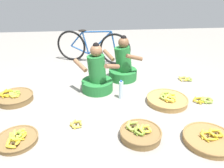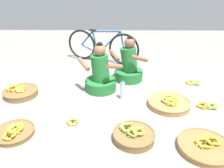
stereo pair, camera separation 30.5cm
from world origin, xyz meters
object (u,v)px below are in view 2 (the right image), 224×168
object	(u,v)px
water_bottle	(122,90)
loose_bananas_back_left	(194,82)
banana_basket_mid_right	(169,103)
banana_basket_near_vendor	(134,135)
banana_basket_mid_left	(205,146)
bicycle_leaning	(102,46)
loose_bananas_back_center	(73,121)
vendor_woman_behind	(129,66)
banana_basket_front_left	(14,132)
banana_basket_front_right	(20,92)
loose_bananas_back_right	(209,106)
vendor_woman_front	(100,75)

from	to	relation	value
water_bottle	loose_bananas_back_left	bearing A→B (deg)	22.78
banana_basket_mid_right	banana_basket_near_vendor	world-z (taller)	banana_basket_near_vendor
banana_basket_mid_right	loose_bananas_back_left	xyz separation A→B (m)	(0.62, 0.75, -0.03)
banana_basket_mid_left	water_bottle	distance (m)	1.42
bicycle_leaning	banana_basket_mid_right	size ratio (longest dim) A/B	2.59
loose_bananas_back_center	loose_bananas_back_left	distance (m)	2.30
vendor_woman_behind	banana_basket_mid_right	world-z (taller)	vendor_woman_behind
vendor_woman_behind	banana_basket_front_left	xyz separation A→B (m)	(-1.47, -1.62, -0.22)
banana_basket_front_right	banana_basket_mid_right	xyz separation A→B (m)	(2.32, -0.29, -0.01)
bicycle_leaning	banana_basket_near_vendor	bearing A→B (deg)	-79.09
banana_basket_mid_left	banana_basket_near_vendor	world-z (taller)	banana_basket_near_vendor
banana_basket_mid_left	banana_basket_near_vendor	xyz separation A→B (m)	(-0.77, 0.16, 0.01)
loose_bananas_back_left	bicycle_leaning	bearing A→B (deg)	146.20
banana_basket_front_right	banana_basket_near_vendor	size ratio (longest dim) A/B	1.09
loose_bananas_back_right	banana_basket_front_left	bearing A→B (deg)	-165.99
banana_basket_mid_right	loose_bananas_back_right	bearing A→B (deg)	-3.20
banana_basket_front_right	water_bottle	distance (m)	1.64
vendor_woman_behind	water_bottle	size ratio (longest dim) A/B	2.67
vendor_woman_front	banana_basket_front_left	world-z (taller)	vendor_woman_front
banana_basket_near_vendor	loose_bananas_back_left	world-z (taller)	banana_basket_near_vendor
loose_bananas_back_center	water_bottle	distance (m)	0.94
vendor_woman_front	bicycle_leaning	bearing A→B (deg)	91.99
vendor_woman_front	loose_bananas_back_right	xyz separation A→B (m)	(1.63, -0.55, -0.24)
banana_basket_mid_right	water_bottle	xyz separation A→B (m)	(-0.68, 0.21, 0.09)
loose_bananas_back_center	loose_bananas_back_left	size ratio (longest dim) A/B	0.78
banana_basket_front_left	loose_bananas_back_center	world-z (taller)	banana_basket_front_left
vendor_woman_front	banana_basket_mid_left	bearing A→B (deg)	-49.05
banana_basket_near_vendor	vendor_woman_front	bearing A→B (deg)	110.13
vendor_woman_front	bicycle_leaning	distance (m)	1.39
bicycle_leaning	banana_basket_front_left	world-z (taller)	bicycle_leaning
loose_bananas_back_center	water_bottle	xyz separation A→B (m)	(0.67, 0.65, 0.12)
vendor_woman_behind	loose_bananas_back_left	xyz separation A→B (m)	(1.16, -0.18, -0.24)
banana_basket_mid_left	banana_basket_near_vendor	distance (m)	0.79
banana_basket_front_left	banana_basket_front_right	xyz separation A→B (m)	(-0.31, 0.98, 0.02)
water_bottle	banana_basket_front_right	bearing A→B (deg)	176.95
loose_bananas_back_left	water_bottle	size ratio (longest dim) A/B	0.78
vendor_woman_front	banana_basket_near_vendor	world-z (taller)	vendor_woman_front
banana_basket_front_left	loose_bananas_back_right	world-z (taller)	banana_basket_front_left
banana_basket_front_left	loose_bananas_back_center	distance (m)	0.71
loose_bananas_back_center	banana_basket_near_vendor	bearing A→B (deg)	-21.52
banana_basket_mid_right	water_bottle	bearing A→B (deg)	163.12
loose_bananas_back_center	loose_bananas_back_right	world-z (taller)	loose_bananas_back_right
vendor_woman_front	loose_bananas_back_left	bearing A→B (deg)	8.23
loose_bananas_back_center	loose_bananas_back_right	bearing A→B (deg)	11.85
banana_basket_front_left	loose_bananas_back_right	size ratio (longest dim) A/B	1.48
loose_bananas_back_left	water_bottle	xyz separation A→B (m)	(-1.30, -0.55, 0.12)
banana_basket_near_vendor	water_bottle	xyz separation A→B (m)	(-0.10, 0.95, 0.09)
bicycle_leaning	water_bottle	world-z (taller)	bicycle_leaning
vendor_woman_behind	banana_basket_front_right	world-z (taller)	vendor_woman_behind
vendor_woman_behind	banana_basket_near_vendor	xyz separation A→B (m)	(-0.03, -1.68, -0.21)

